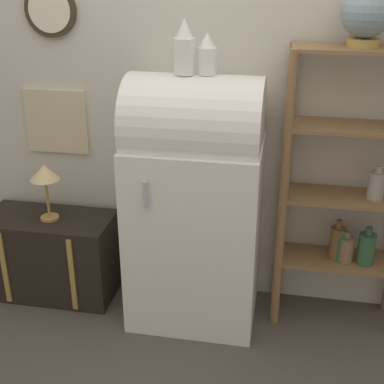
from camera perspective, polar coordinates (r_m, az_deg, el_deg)
The scene contains 9 objects.
ground_plane at distance 3.13m, azimuth -0.65°, elevation -15.45°, with size 12.00×12.00×0.00m, color #4C4742.
wall_back at distance 3.05m, azimuth 1.26°, elevation 11.91°, with size 7.00×0.09×2.70m.
refrigerator at distance 2.96m, azimuth 0.31°, elevation -0.97°, with size 0.72×0.58×1.44m.
suitcase_trunk at distance 3.49m, azimuth -14.74°, elevation -6.52°, with size 0.79×0.39×0.53m.
shelf_unit at distance 3.01m, azimuth 16.40°, elevation 0.08°, with size 0.71×0.29×1.58m.
globe at distance 2.78m, azimuth 18.17°, elevation 17.73°, with size 0.25×0.25×0.29m.
vase_left at distance 2.72m, azimuth -0.81°, elevation 15.04°, with size 0.10×0.10×0.27m.
vase_center at distance 2.73m, azimuth 1.62°, elevation 14.38°, with size 0.09×0.09×0.20m.
desk_lamp at distance 3.23m, azimuth -15.43°, elevation 1.66°, with size 0.17×0.17×0.35m.
Camera 1 is at (0.48, -2.37, 1.99)m, focal length 50.00 mm.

